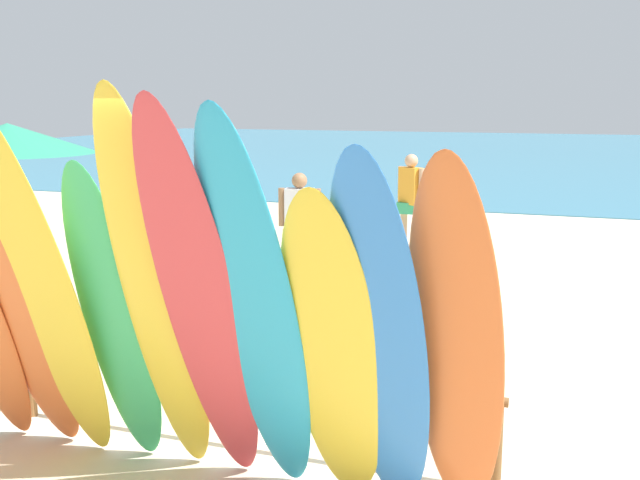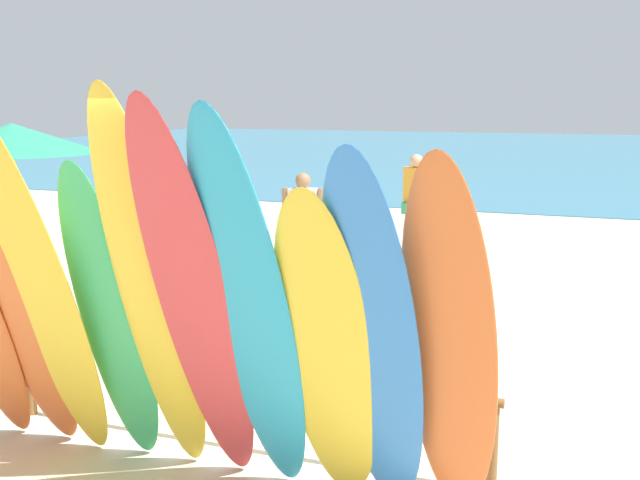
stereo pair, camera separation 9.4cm
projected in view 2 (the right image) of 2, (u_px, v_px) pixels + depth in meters
The scene contains 17 objects.
ground at pixel (498, 204), 18.49m from camera, with size 60.00×60.00×0.00m, color beige.
ocean_water at pixel (552, 153), 35.49m from camera, with size 60.00×40.00×0.02m, color teal.
surfboard_rack at pixel (235, 380), 5.49m from camera, with size 3.76×0.07×0.65m.
surfboard_orange_1 at pixel (23, 328), 5.28m from camera, with size 0.55×0.07×2.02m, color orange.
surfboard_yellow_2 at pixel (41, 293), 4.98m from camera, with size 0.56×0.06×2.67m, color yellow.
surfboard_green_3 at pixel (112, 320), 5.03m from camera, with size 0.49×0.06×2.24m, color #38B266.
surfboard_yellow_4 at pixel (153, 295), 4.76m from camera, with size 0.48×0.08×2.74m, color yellow.
surfboard_red_5 at pixel (197, 309), 4.56m from camera, with size 0.49×0.06×2.76m, color #D13D42.
surfboard_teal_6 at pixel (252, 317), 4.47m from camera, with size 0.51×0.08×2.66m, color #289EC6.
surfboard_yellow_7 at pixel (328, 356), 4.45m from camera, with size 0.58×0.06×2.18m, color yellow.
surfboard_blue_8 at pixel (374, 345), 4.30m from camera, with size 0.54×0.07×2.41m, color #337AD1.
surfboard_orange_9 at pixel (450, 350), 4.25m from camera, with size 0.53×0.08×2.36m, color orange.
beachgoer_strolling at pixel (303, 221), 10.37m from camera, with size 0.57×0.27×1.52m.
beachgoer_by_water at pixel (416, 195), 12.69m from camera, with size 0.51×0.40×1.60m.
beachgoer_midbeach at pixel (231, 240), 9.00m from camera, with size 0.39×0.56×1.50m.
beach_chair_red at pixel (132, 281), 8.85m from camera, with size 0.69×0.77×0.83m.
beach_umbrella at pixel (12, 138), 8.77m from camera, with size 1.95×1.95×2.22m.
Camera 2 is at (2.38, -4.68, 2.50)m, focal length 43.34 mm.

